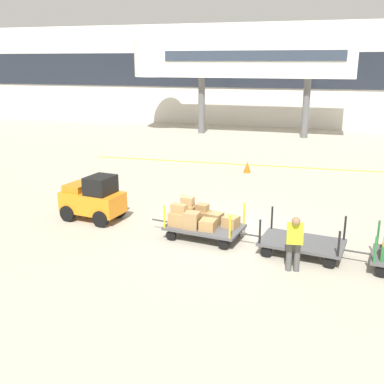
{
  "coord_description": "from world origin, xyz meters",
  "views": [
    {
      "loc": [
        2.95,
        -13.45,
        5.3
      ],
      "look_at": [
        -1.16,
        0.21,
        1.18
      ],
      "focal_mm": 42.46,
      "sensor_mm": 36.0,
      "label": 1
    }
  ],
  "objects_px": {
    "baggage_tug": "(93,199)",
    "safety_cone_near": "(247,167)",
    "baggage_cart_middle": "(302,243)",
    "baggage_handler": "(294,241)",
    "baggage_cart_lead": "(200,220)",
    "safety_cone_far": "(111,182)"
  },
  "relations": [
    {
      "from": "baggage_handler",
      "to": "safety_cone_near",
      "type": "relative_size",
      "value": 2.84
    },
    {
      "from": "baggage_tug",
      "to": "safety_cone_far",
      "type": "bearing_deg",
      "value": 108.34
    },
    {
      "from": "baggage_cart_middle",
      "to": "baggage_handler",
      "type": "distance_m",
      "value": 1.33
    },
    {
      "from": "baggage_tug",
      "to": "baggage_handler",
      "type": "distance_m",
      "value": 7.29
    },
    {
      "from": "baggage_cart_lead",
      "to": "baggage_handler",
      "type": "xyz_separation_m",
      "value": [
        2.99,
        -1.66,
        0.31
      ]
    },
    {
      "from": "baggage_cart_lead",
      "to": "safety_cone_near",
      "type": "xyz_separation_m",
      "value": [
        -0.09,
        8.92,
        -0.28
      ]
    },
    {
      "from": "baggage_tug",
      "to": "baggage_cart_middle",
      "type": "distance_m",
      "value": 7.17
    },
    {
      "from": "baggage_cart_middle",
      "to": "safety_cone_far",
      "type": "xyz_separation_m",
      "value": [
        -8.37,
        4.83,
        -0.07
      ]
    },
    {
      "from": "baggage_cart_lead",
      "to": "baggage_cart_middle",
      "type": "relative_size",
      "value": 1.0
    },
    {
      "from": "baggage_tug",
      "to": "safety_cone_near",
      "type": "xyz_separation_m",
      "value": [
        3.87,
        8.39,
        -0.48
      ]
    },
    {
      "from": "baggage_tug",
      "to": "baggage_handler",
      "type": "height_order",
      "value": "baggage_tug"
    },
    {
      "from": "baggage_tug",
      "to": "baggage_cart_lead",
      "type": "bearing_deg",
      "value": -7.65
    },
    {
      "from": "baggage_cart_lead",
      "to": "baggage_cart_middle",
      "type": "distance_m",
      "value": 3.16
    },
    {
      "from": "baggage_cart_middle",
      "to": "baggage_tug",
      "type": "bearing_deg",
      "value": 172.18
    },
    {
      "from": "baggage_cart_lead",
      "to": "safety_cone_far",
      "type": "relative_size",
      "value": 5.58
    },
    {
      "from": "safety_cone_near",
      "to": "safety_cone_far",
      "type": "height_order",
      "value": "same"
    },
    {
      "from": "baggage_cart_lead",
      "to": "baggage_cart_middle",
      "type": "height_order",
      "value": "baggage_cart_lead"
    },
    {
      "from": "baggage_cart_lead",
      "to": "safety_cone_far",
      "type": "distance_m",
      "value": 6.85
    },
    {
      "from": "baggage_tug",
      "to": "safety_cone_near",
      "type": "bearing_deg",
      "value": 65.22
    },
    {
      "from": "baggage_tug",
      "to": "safety_cone_far",
      "type": "height_order",
      "value": "baggage_tug"
    },
    {
      "from": "safety_cone_far",
      "to": "baggage_cart_lead",
      "type": "bearing_deg",
      "value": -39.95
    },
    {
      "from": "baggage_tug",
      "to": "safety_cone_far",
      "type": "relative_size",
      "value": 4.05
    }
  ]
}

